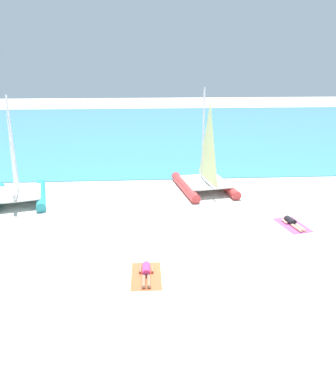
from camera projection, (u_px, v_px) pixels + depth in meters
ground_plane at (163, 183)px, 23.99m from camera, size 120.00×120.00×0.00m
ocean_water at (153, 129)px, 43.41m from camera, size 120.00×40.00×0.05m
sailboat_teal at (18, 187)px, 20.47m from camera, size 3.80×4.97×5.77m
sailboat_red at (205, 176)px, 22.37m from camera, size 3.64×5.01×6.00m
towel_left at (146, 276)px, 13.56m from camera, size 1.12×1.91×0.01m
sunbather_left at (146, 272)px, 13.58m from camera, size 0.55×1.56×0.30m
towel_right at (292, 225)px, 17.77m from camera, size 1.46×2.08×0.01m
sunbather_right at (292, 222)px, 17.79m from camera, size 0.71×1.56×0.30m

